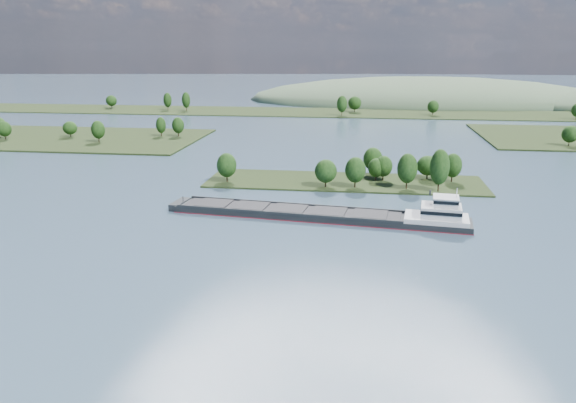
# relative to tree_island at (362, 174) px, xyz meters

# --- Properties ---
(ground) EXTENTS (1800.00, 1800.00, 0.00)m
(ground) POSITION_rel_tree_island_xyz_m (-6.13, -58.67, -3.74)
(ground) COLOR #364F5E
(ground) RESTS_ON ground
(tree_island) EXTENTS (100.00, 31.05, 15.73)m
(tree_island) POSITION_rel_tree_island_xyz_m (0.00, 0.00, 0.00)
(tree_island) COLOR black
(tree_island) RESTS_ON ground
(back_shoreline) EXTENTS (900.00, 60.00, 15.35)m
(back_shoreline) POSITION_rel_tree_island_xyz_m (2.15, 221.01, -3.04)
(back_shoreline) COLOR black
(back_shoreline) RESTS_ON ground
(hill_west) EXTENTS (320.00, 160.00, 44.00)m
(hill_west) POSITION_rel_tree_island_xyz_m (53.87, 321.33, -3.74)
(hill_west) COLOR #42583C
(hill_west) RESTS_ON ground
(cargo_barge) EXTENTS (88.49, 20.68, 11.88)m
(cargo_barge) POSITION_rel_tree_island_xyz_m (-6.78, -44.10, -2.24)
(cargo_barge) COLOR black
(cargo_barge) RESTS_ON ground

